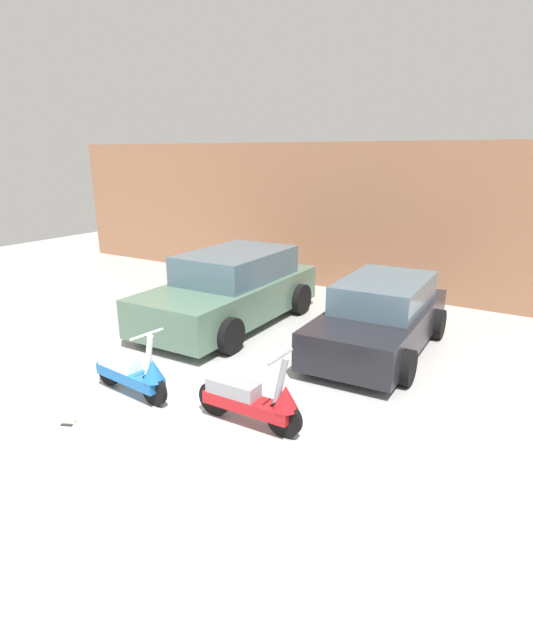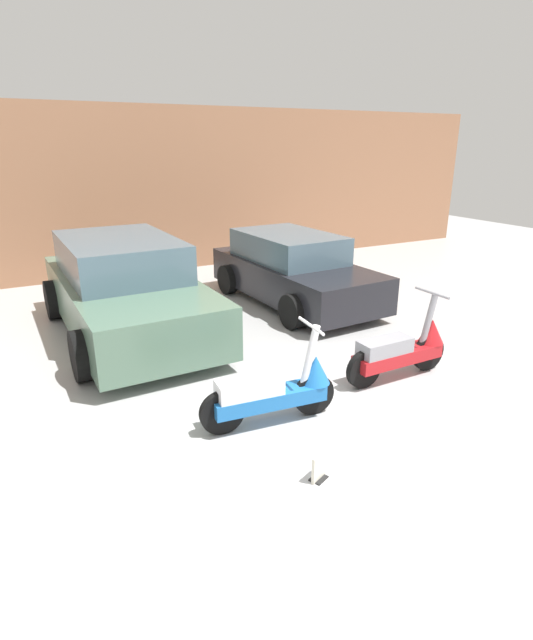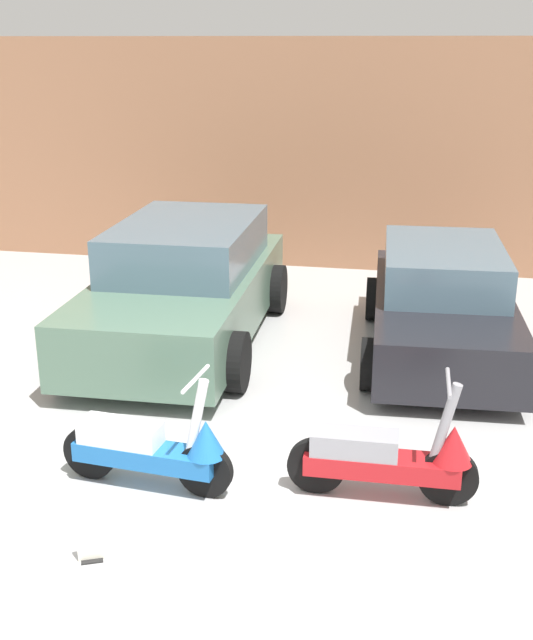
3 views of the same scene
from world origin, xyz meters
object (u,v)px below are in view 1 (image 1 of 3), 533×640
placard_near_left_scooter (67,416)px  scooter_front_right (252,400)px  scooter_front_left (132,372)px  car_rear_center (380,317)px  car_rear_left (231,290)px

placard_near_left_scooter → scooter_front_right: bearing=31.1°
scooter_front_left → scooter_front_right: size_ratio=0.98×
scooter_front_left → placard_near_left_scooter: size_ratio=5.94×
car_rear_center → car_rear_left: bearing=-89.4°
car_rear_center → scooter_front_right: bearing=-10.0°
scooter_front_right → car_rear_center: car_rear_center is taller
car_rear_left → scooter_front_left: bearing=10.9°
placard_near_left_scooter → scooter_front_left: bearing=83.0°
scooter_front_left → placard_near_left_scooter: 1.10m
scooter_front_right → placard_near_left_scooter: (-2.10, -1.27, -0.28)m
car_rear_left → placard_near_left_scooter: 4.64m
scooter_front_left → car_rear_center: bearing=62.5°
scooter_front_right → car_rear_center: 3.52m
scooter_front_right → placard_near_left_scooter: scooter_front_right is taller
car_rear_center → placard_near_left_scooter: (-2.54, -4.75, -0.50)m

